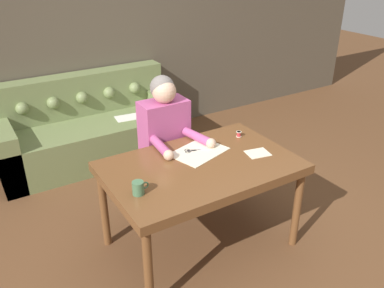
# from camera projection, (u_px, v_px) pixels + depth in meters

# --- Properties ---
(ground_plane) EXTENTS (16.00, 16.00, 0.00)m
(ground_plane) POSITION_uv_depth(u_px,v_px,m) (207.00, 238.00, 3.32)
(ground_plane) COLOR brown
(wall_back) EXTENTS (8.00, 0.06, 2.60)m
(wall_back) POSITION_uv_depth(u_px,v_px,m) (96.00, 30.00, 4.46)
(wall_back) COLOR brown
(wall_back) RESTS_ON ground_plane
(dining_table) EXTENTS (1.38, 0.90, 0.73)m
(dining_table) POSITION_uv_depth(u_px,v_px,m) (201.00, 172.00, 2.97)
(dining_table) COLOR brown
(dining_table) RESTS_ON ground_plane
(couch) EXTENTS (1.94, 0.80, 0.90)m
(couch) POSITION_uv_depth(u_px,v_px,m) (89.00, 131.00, 4.44)
(couch) COLOR olive
(couch) RESTS_ON ground_plane
(person) EXTENTS (0.46, 0.59, 1.23)m
(person) POSITION_uv_depth(u_px,v_px,m) (165.00, 146.00, 3.44)
(person) COLOR #33281E
(person) RESTS_ON ground_plane
(pattern_paper_main) EXTENTS (0.48, 0.41, 0.00)m
(pattern_paper_main) POSITION_uv_depth(u_px,v_px,m) (199.00, 152.00, 3.10)
(pattern_paper_main) COLOR beige
(pattern_paper_main) RESTS_ON dining_table
(pattern_paper_offcut) EXTENTS (0.19, 0.17, 0.00)m
(pattern_paper_offcut) POSITION_uv_depth(u_px,v_px,m) (258.00, 153.00, 3.08)
(pattern_paper_offcut) COLOR beige
(pattern_paper_offcut) RESTS_ON dining_table
(scissors) EXTENTS (0.21, 0.12, 0.01)m
(scissors) POSITION_uv_depth(u_px,v_px,m) (193.00, 151.00, 3.12)
(scissors) COLOR silver
(scissors) RESTS_ON dining_table
(mug) EXTENTS (0.11, 0.08, 0.09)m
(mug) POSITION_uv_depth(u_px,v_px,m) (138.00, 188.00, 2.57)
(mug) COLOR #47704C
(mug) RESTS_ON dining_table
(thread_spool) EXTENTS (0.04, 0.04, 0.05)m
(thread_spool) POSITION_uv_depth(u_px,v_px,m) (239.00, 134.00, 3.34)
(thread_spool) COLOR red
(thread_spool) RESTS_ON dining_table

